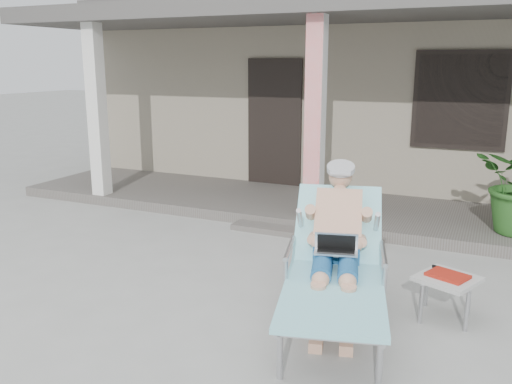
% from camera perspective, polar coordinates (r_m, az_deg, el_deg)
% --- Properties ---
extents(ground, '(60.00, 60.00, 0.00)m').
position_cam_1_polar(ground, '(5.42, -1.34, -10.27)').
color(ground, '#9E9E99').
rests_on(ground, ground).
extents(house, '(10.40, 5.40, 3.30)m').
position_cam_1_polar(house, '(11.19, 13.31, 10.49)').
color(house, gray).
rests_on(house, ground).
extents(porch_deck, '(10.00, 2.00, 0.15)m').
position_cam_1_polar(porch_deck, '(8.06, 7.87, -1.81)').
color(porch_deck, '#605B56').
rests_on(porch_deck, ground).
extents(porch_overhang, '(10.00, 2.30, 2.85)m').
position_cam_1_polar(porch_overhang, '(7.75, 8.42, 17.83)').
color(porch_overhang, silver).
rests_on(porch_overhang, porch_deck).
extents(porch_step, '(2.00, 0.30, 0.07)m').
position_cam_1_polar(porch_step, '(7.02, 5.18, -4.38)').
color(porch_step, '#605B56').
rests_on(porch_step, ground).
extents(lounger, '(1.25, 2.17, 1.36)m').
position_cam_1_polar(lounger, '(4.64, 8.52, -3.54)').
color(lounger, '#B7B7BC').
rests_on(lounger, ground).
extents(side_table, '(0.60, 0.60, 0.41)m').
position_cam_1_polar(side_table, '(5.02, 19.49, -8.81)').
color(side_table, '#B3B3AE').
rests_on(side_table, ground).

